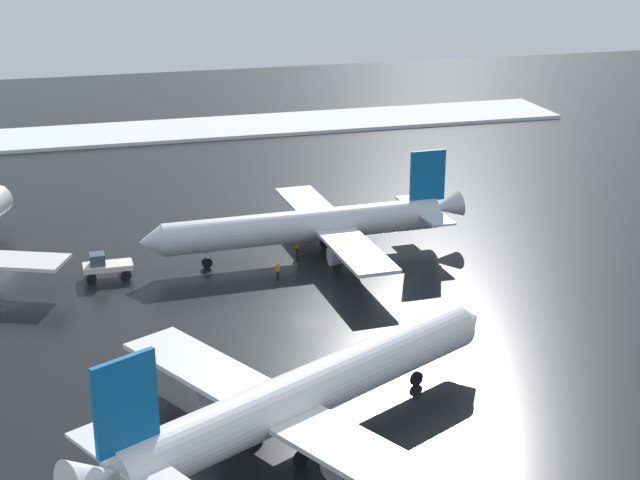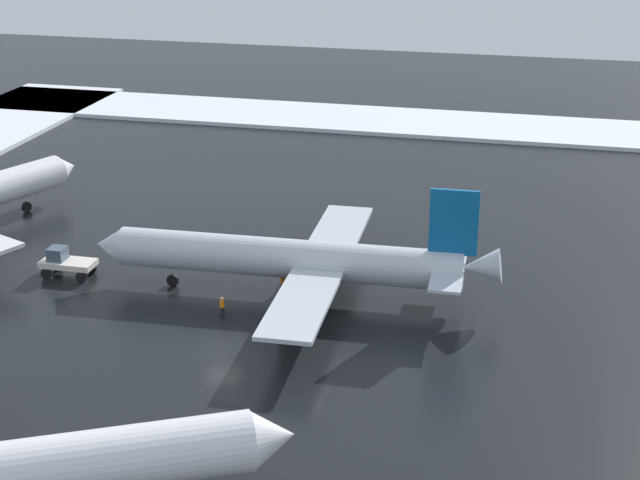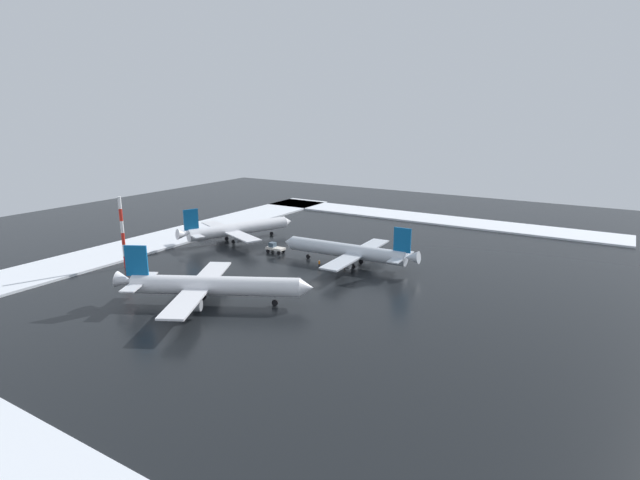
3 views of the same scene
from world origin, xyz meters
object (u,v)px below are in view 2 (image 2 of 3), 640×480
Objects in this scene: pushback_tug at (65,262)px; ground_crew_beside_wing at (283,282)px; ground_crew_near_tug at (222,306)px; airplane_far_rear at (297,259)px.

ground_crew_beside_wing is (-0.93, 18.92, -0.31)m from pushback_tug.
ground_crew_near_tug is at bearing 179.95° from ground_crew_beside_wing.
ground_crew_beside_wing is (-0.43, -1.38, -2.31)m from airplane_far_rear.
ground_crew_near_tug is (4.63, 15.62, -0.31)m from pushback_tug.
pushback_tug reaches higher than ground_crew_near_tug.
airplane_far_rear is 20.41m from pushback_tug.
pushback_tug is at bearing 123.40° from ground_crew_beside_wing.
airplane_far_rear is 19.54× the size of ground_crew_beside_wing.
pushback_tug is 2.70× the size of ground_crew_near_tug.
airplane_far_rear is 19.54× the size of ground_crew_near_tug.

